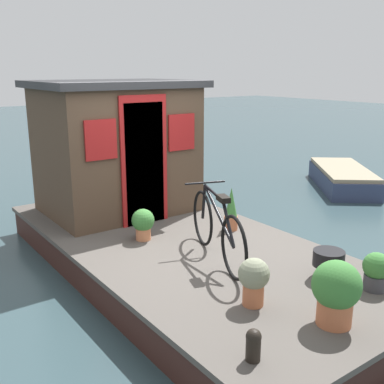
{
  "coord_description": "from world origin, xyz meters",
  "views": [
    {
      "loc": [
        -4.53,
        3.14,
        2.56
      ],
      "look_at": [
        -0.2,
        0.0,
        1.13
      ],
      "focal_mm": 43.15,
      "sensor_mm": 36.0,
      "label": 1
    }
  ],
  "objects": [
    {
      "name": "houseboat_cabin",
      "position": [
        1.75,
        0.0,
        1.42
      ],
      "size": [
        1.83,
        2.3,
        1.97
      ],
      "color": "#4C3828",
      "rests_on": "houseboat_deck"
    },
    {
      "name": "charcoal_grill",
      "position": [
        -1.75,
        -0.64,
        0.64
      ],
      "size": [
        0.33,
        0.33,
        0.3
      ],
      "color": "black",
      "rests_on": "houseboat_deck"
    },
    {
      "name": "bicycle",
      "position": [
        -0.7,
        0.01,
        0.81
      ],
      "size": [
        1.63,
        0.67,
        0.83
      ],
      "color": "black",
      "rests_on": "houseboat_deck"
    },
    {
      "name": "ground_plane",
      "position": [
        0.0,
        0.0,
        0.0
      ],
      "size": [
        60.0,
        60.0,
        0.0
      ],
      "primitive_type": "plane",
      "color": "#2D4247"
    },
    {
      "name": "mooring_bollard",
      "position": [
        -2.34,
        0.99,
        0.57
      ],
      "size": [
        0.12,
        0.12,
        0.26
      ],
      "color": "black",
      "rests_on": "houseboat_deck"
    },
    {
      "name": "potted_plant_geranium",
      "position": [
        -2.37,
        0.07,
        0.74
      ],
      "size": [
        0.42,
        0.42,
        0.58
      ],
      "color": "#B2603D",
      "rests_on": "houseboat_deck"
    },
    {
      "name": "potted_plant_sage",
      "position": [
        0.36,
        0.37,
        0.66
      ],
      "size": [
        0.29,
        0.29,
        0.41
      ],
      "color": "#C6754C",
      "rests_on": "houseboat_deck"
    },
    {
      "name": "potted_plant_thyme",
      "position": [
        -0.01,
        -0.8,
        0.71
      ],
      "size": [
        0.19,
        0.19,
        0.59
      ],
      "color": "#B2603D",
      "rests_on": "houseboat_deck"
    },
    {
      "name": "dinghy_boat",
      "position": [
        1.57,
        -5.42,
        0.23
      ],
      "size": [
        2.56,
        2.36,
        0.46
      ],
      "color": "#2D3856",
      "rests_on": "ground_plane"
    },
    {
      "name": "potted_plant_lavender",
      "position": [
        -2.2,
        -0.8,
        0.63
      ],
      "size": [
        0.27,
        0.27,
        0.39
      ],
      "color": "#38383D",
      "rests_on": "houseboat_deck"
    },
    {
      "name": "houseboat_deck",
      "position": [
        0.0,
        0.0,
        0.22
      ],
      "size": [
        5.72,
        2.67,
        0.43
      ],
      "color": "#4C4742",
      "rests_on": "ground_plane"
    },
    {
      "name": "potted_plant_fern",
      "position": [
        -1.72,
        0.4,
        0.69
      ],
      "size": [
        0.29,
        0.29,
        0.46
      ],
      "color": "#B2603D",
      "rests_on": "houseboat_deck"
    }
  ]
}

